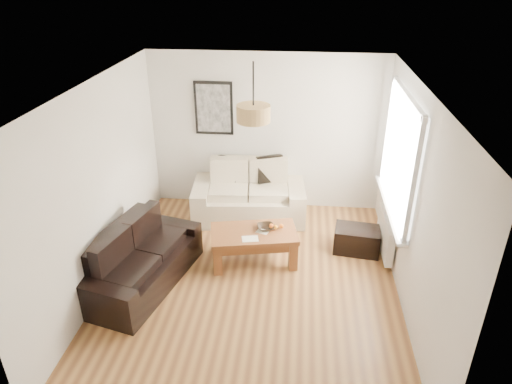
# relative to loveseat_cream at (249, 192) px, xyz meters

# --- Properties ---
(floor) EXTENTS (4.50, 4.50, 0.00)m
(floor) POSITION_rel_loveseat_cream_xyz_m (0.24, -1.78, -0.45)
(floor) COLOR brown
(floor) RESTS_ON ground
(ceiling) EXTENTS (3.80, 4.50, 0.00)m
(ceiling) POSITION_rel_loveseat_cream_xyz_m (0.24, -1.78, 2.15)
(ceiling) COLOR white
(ceiling) RESTS_ON floor
(wall_back) EXTENTS (3.80, 0.04, 2.60)m
(wall_back) POSITION_rel_loveseat_cream_xyz_m (0.24, 0.47, 0.85)
(wall_back) COLOR silver
(wall_back) RESTS_ON floor
(wall_front) EXTENTS (3.80, 0.04, 2.60)m
(wall_front) POSITION_rel_loveseat_cream_xyz_m (0.24, -4.03, 0.85)
(wall_front) COLOR silver
(wall_front) RESTS_ON floor
(wall_left) EXTENTS (0.04, 4.50, 2.60)m
(wall_left) POSITION_rel_loveseat_cream_xyz_m (-1.66, -1.78, 0.85)
(wall_left) COLOR silver
(wall_left) RESTS_ON floor
(wall_right) EXTENTS (0.04, 4.50, 2.60)m
(wall_right) POSITION_rel_loveseat_cream_xyz_m (2.14, -1.78, 0.85)
(wall_right) COLOR silver
(wall_right) RESTS_ON floor
(window_bay) EXTENTS (0.14, 1.90, 1.60)m
(window_bay) POSITION_rel_loveseat_cream_xyz_m (2.10, -0.98, 1.15)
(window_bay) COLOR white
(window_bay) RESTS_ON wall_right
(radiator) EXTENTS (0.10, 0.90, 0.52)m
(radiator) POSITION_rel_loveseat_cream_xyz_m (2.06, -0.98, -0.07)
(radiator) COLOR white
(radiator) RESTS_ON wall_right
(poster) EXTENTS (0.62, 0.04, 0.87)m
(poster) POSITION_rel_loveseat_cream_xyz_m (-0.61, 0.44, 1.25)
(poster) COLOR black
(poster) RESTS_ON wall_back
(pendant_shade) EXTENTS (0.40, 0.40, 0.20)m
(pendant_shade) POSITION_rel_loveseat_cream_xyz_m (0.24, -1.48, 1.78)
(pendant_shade) COLOR tan
(pendant_shade) RESTS_ON ceiling
(loveseat_cream) EXTENTS (1.88, 1.14, 0.90)m
(loveseat_cream) POSITION_rel_loveseat_cream_xyz_m (0.00, 0.00, 0.00)
(loveseat_cream) COLOR beige
(loveseat_cream) RESTS_ON floor
(sofa_leather) EXTENTS (1.29, 1.96, 0.78)m
(sofa_leather) POSITION_rel_loveseat_cream_xyz_m (-1.19, -1.91, -0.06)
(sofa_leather) COLOR black
(sofa_leather) RESTS_ON floor
(coffee_table) EXTENTS (1.29, 0.87, 0.48)m
(coffee_table) POSITION_rel_loveseat_cream_xyz_m (0.22, -1.27, -0.21)
(coffee_table) COLOR brown
(coffee_table) RESTS_ON floor
(ottoman) EXTENTS (0.70, 0.50, 0.37)m
(ottoman) POSITION_rel_loveseat_cream_xyz_m (1.69, -0.86, -0.26)
(ottoman) COLOR black
(ottoman) RESTS_ON floor
(cushion_left) EXTENTS (0.40, 0.25, 0.38)m
(cushion_left) POSITION_rel_loveseat_cream_xyz_m (-0.36, 0.22, 0.30)
(cushion_left) COLOR black
(cushion_left) RESTS_ON loveseat_cream
(cushion_right) EXTENTS (0.45, 0.29, 0.43)m
(cushion_right) POSITION_rel_loveseat_cream_xyz_m (0.32, 0.22, 0.33)
(cushion_right) COLOR black
(cushion_right) RESTS_ON loveseat_cream
(fruit_bowl) EXTENTS (0.29, 0.29, 0.06)m
(fruit_bowl) POSITION_rel_loveseat_cream_xyz_m (0.38, -1.19, 0.06)
(fruit_bowl) COLOR black
(fruit_bowl) RESTS_ON coffee_table
(orange_a) EXTENTS (0.08, 0.08, 0.06)m
(orange_a) POSITION_rel_loveseat_cream_xyz_m (0.51, -1.19, 0.07)
(orange_a) COLOR orange
(orange_a) RESTS_ON fruit_bowl
(orange_b) EXTENTS (0.07, 0.07, 0.06)m
(orange_b) POSITION_rel_loveseat_cream_xyz_m (0.59, -1.15, 0.07)
(orange_b) COLOR orange
(orange_b) RESTS_ON fruit_bowl
(orange_c) EXTENTS (0.08, 0.08, 0.07)m
(orange_c) POSITION_rel_loveseat_cream_xyz_m (0.46, -1.17, 0.07)
(orange_c) COLOR #DF5B12
(orange_c) RESTS_ON fruit_bowl
(papers) EXTENTS (0.24, 0.19, 0.01)m
(papers) POSITION_rel_loveseat_cream_xyz_m (0.19, -1.47, 0.04)
(papers) COLOR silver
(papers) RESTS_ON coffee_table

